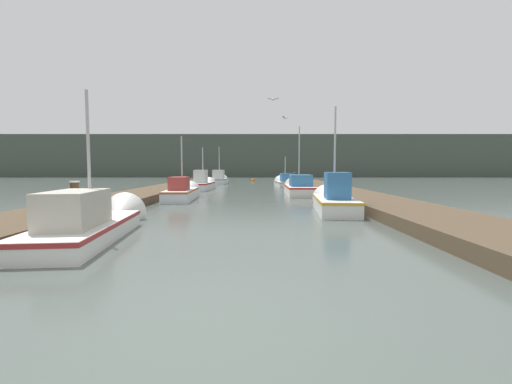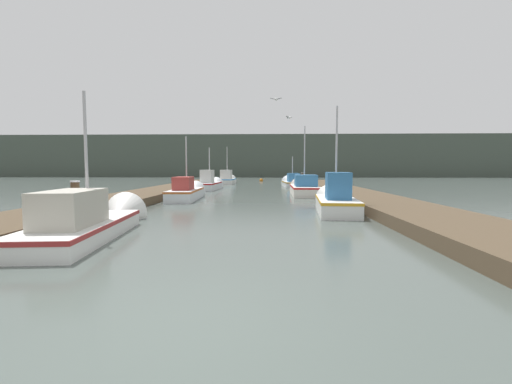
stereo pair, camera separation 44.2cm
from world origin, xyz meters
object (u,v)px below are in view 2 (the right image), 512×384
Objects in this scene: seagull_1 at (276,99)px; fishing_boat_4 at (210,184)px; fishing_boat_5 at (292,182)px; mooring_piling_0 at (302,179)px; fishing_boat_6 at (227,179)px; fishing_boat_1 at (335,200)px; seagull_lead at (289,118)px; channel_buoy at (261,180)px; fishing_boat_0 at (95,220)px; fishing_boat_2 at (188,192)px; mooring_piling_1 at (76,204)px; fishing_boat_3 at (304,188)px.

fishing_boat_4 is at bearing -58.38° from seagull_1.
mooring_piling_0 is at bearing 60.67° from fishing_boat_5.
fishing_boat_6 is 22.17m from seagull_1.
seagull_lead is at bearing 115.69° from fishing_boat_1.
fishing_boat_6 is 4.64× the size of channel_buoy.
fishing_boat_0 is 36.07m from channel_buoy.
seagull_lead is at bearing -54.96° from fishing_boat_4.
fishing_boat_5 is at bearing 37.38° from fishing_boat_4.
fishing_boat_2 is 10.66× the size of seagull_lead.
fishing_boat_5 is 15.00m from seagull_lead.
seagull_1 is at bearing 46.91° from mooring_piling_1.
seagull_lead is (-1.67, 4.50, 4.08)m from fishing_boat_1.
fishing_boat_2 is at bearing -21.70° from seagull_1.
fishing_boat_0 is 4.23× the size of mooring_piling_1.
seagull_lead is (-2.46, -17.08, 3.89)m from mooring_piling_0.
fishing_boat_1 is 0.87× the size of fishing_boat_3.
fishing_boat_1 is (7.59, 5.19, 0.08)m from fishing_boat_0.
fishing_boat_1 reaches higher than fishing_boat_6.
fishing_boat_3 is at bearing 97.53° from fishing_boat_1.
fishing_boat_1 is at bearing 139.94° from seagull_1.
fishing_boat_0 is 10.50m from seagull_1.
fishing_boat_6 reaches higher than fishing_boat_0.
fishing_boat_1 is 5.31× the size of channel_buoy.
channel_buoy is 1.77× the size of seagull_1.
mooring_piling_0 is (8.28, 16.20, 0.22)m from fishing_boat_2.
fishing_boat_6 is (0.27, 28.90, 0.10)m from fishing_boat_0.
fishing_boat_4 is (-0.03, 19.15, 0.08)m from fishing_boat_0.
fishing_boat_4 reaches higher than fishing_boat_5.
mooring_piling_0 is 1.29× the size of channel_buoy.
fishing_boat_0 is 15.88m from fishing_boat_3.
fishing_boat_4 is 8.65m from fishing_boat_5.
mooring_piling_0 is (8.12, -2.13, 0.16)m from fishing_boat_6.
fishing_boat_0 is 28.90m from fishing_boat_6.
fishing_boat_6 is at bearing 112.46° from fishing_boat_1.
fishing_boat_0 is 10.78× the size of seagull_1.
fishing_boat_2 is 3.98× the size of mooring_piling_1.
mooring_piling_1 is at bearing -90.61° from fishing_boat_4.
fishing_boat_3 is 12.69m from mooring_piling_0.
fishing_boat_4 is at bearing 62.88° from seagull_lead.
fishing_boat_6 is 8.39m from mooring_piling_0.
fishing_boat_5 is (7.00, 13.48, -0.06)m from fishing_boat_2.
seagull_1 reaches higher than fishing_boat_2.
fishing_boat_5 reaches higher than channel_buoy.
seagull_lead is (5.95, -9.46, 4.08)m from fishing_boat_4.
fishing_boat_1 is at bearing -86.79° from fishing_boat_3.
fishing_boat_1 is 9.84× the size of seagull_lead.
fishing_boat_2 is 5.76× the size of channel_buoy.
fishing_boat_1 is 9.23m from fishing_boat_2.
fishing_boat_1 is 1.10× the size of fishing_boat_5.
seagull_1 reaches higher than fishing_boat_3.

